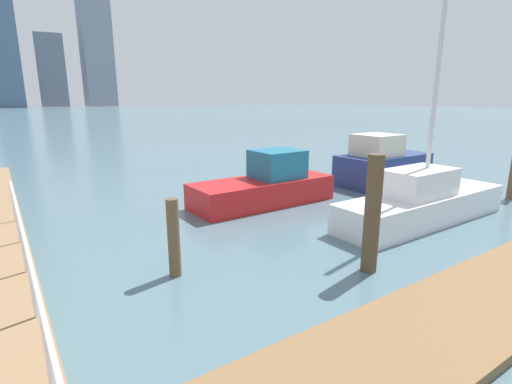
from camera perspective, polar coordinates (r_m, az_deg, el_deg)
ground_plane at (r=12.15m, az=-16.74°, el=-3.84°), size 300.00×300.00×0.00m
floating_dock at (r=7.01m, az=25.76°, el=-17.41°), size 11.21×2.00×0.18m
dock_piling_0 at (r=7.97m, az=-12.10°, el=-6.68°), size 0.25×0.25×1.63m
dock_piling_1 at (r=8.23m, az=16.86°, el=-3.21°), size 0.33×0.33×2.48m
moored_boat_0 at (r=16.98m, az=18.17°, el=3.84°), size 4.10×1.99×2.12m
moored_boat_1 at (r=13.22m, az=1.47°, el=0.99°), size 5.05×1.90×1.81m
moored_boat_2 at (r=12.26m, az=23.45°, el=-1.25°), size 6.26×1.59×8.06m
skyline_tower_3 at (r=174.78m, az=-28.05°, el=15.50°), size 10.77×14.13×26.64m
skyline_tower_4 at (r=174.04m, az=-22.50°, el=18.35°), size 11.39×9.12×40.47m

